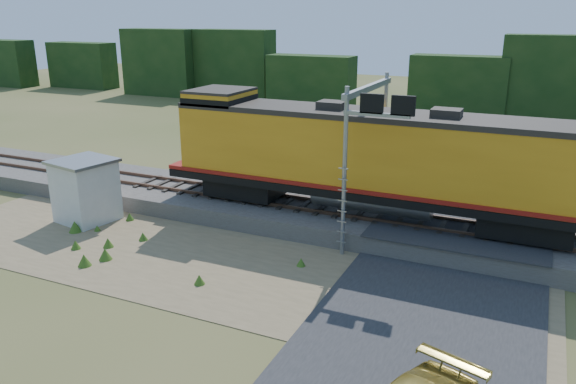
% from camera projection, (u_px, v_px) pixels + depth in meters
% --- Properties ---
extents(ground, '(140.00, 140.00, 0.00)m').
position_uv_depth(ground, '(242.00, 273.00, 21.06)').
color(ground, '#475123').
rests_on(ground, ground).
extents(ballast, '(70.00, 5.00, 0.80)m').
position_uv_depth(ballast, '(305.00, 214.00, 26.13)').
color(ballast, slate).
rests_on(ballast, ground).
extents(rails, '(70.00, 1.54, 0.16)m').
position_uv_depth(rails, '(305.00, 204.00, 25.99)').
color(rails, brown).
rests_on(rails, ballast).
extents(dirt_shoulder, '(26.00, 8.00, 0.03)m').
position_uv_depth(dirt_shoulder, '(204.00, 259.00, 22.28)').
color(dirt_shoulder, '#8C7754').
rests_on(dirt_shoulder, ground).
extents(road, '(7.00, 66.00, 0.86)m').
position_uv_depth(road, '(435.00, 300.00, 18.90)').
color(road, '#38383A').
rests_on(road, ground).
extents(tree_line_north, '(130.00, 3.00, 6.50)m').
position_uv_depth(tree_line_north, '(437.00, 82.00, 53.02)').
color(tree_line_north, '#153312').
rests_on(tree_line_north, ground).
extents(weed_clumps, '(15.00, 6.20, 0.56)m').
position_uv_depth(weed_clumps, '(167.00, 256.00, 22.54)').
color(weed_clumps, '#3D641C').
rests_on(weed_clumps, ground).
extents(locomotive, '(19.27, 2.94, 4.97)m').
position_uv_depth(locomotive, '(367.00, 157.00, 24.08)').
color(locomotive, black).
rests_on(locomotive, rails).
extents(shed, '(2.90, 2.90, 2.94)m').
position_uv_depth(shed, '(86.00, 190.00, 25.95)').
color(shed, silver).
rests_on(shed, ground).
extents(signal_gantry, '(2.68, 6.20, 6.75)m').
position_uv_depth(signal_gantry, '(371.00, 122.00, 22.88)').
color(signal_gantry, gray).
rests_on(signal_gantry, ground).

